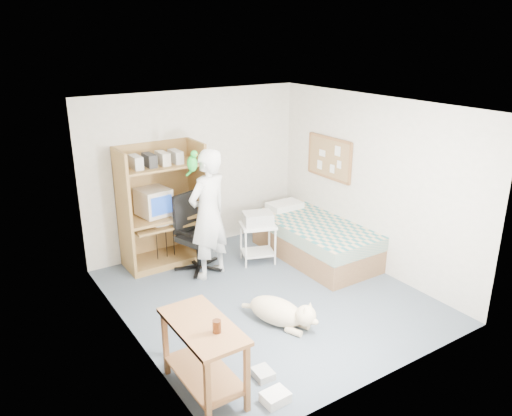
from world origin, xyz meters
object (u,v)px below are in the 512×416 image
at_px(computer_hutch, 162,210).
at_px(side_desk, 204,348).
at_px(person, 208,215).
at_px(bed, 314,239).
at_px(printer_cart, 258,237).
at_px(dog, 281,312).
at_px(office_chair, 195,243).

xyz_separation_m(computer_hutch, side_desk, (-0.85, -2.94, -0.33)).
xyz_separation_m(side_desk, person, (1.21, 2.15, 0.43)).
relative_size(bed, printer_cart, 3.30).
height_order(side_desk, dog, side_desk).
bearing_deg(printer_cart, person, -161.04).
bearing_deg(side_desk, printer_cart, 46.64).
bearing_deg(computer_hutch, printer_cart, -34.22).
distance_m(computer_hutch, side_desk, 3.08).
bearing_deg(office_chair, computer_hutch, 102.88).
relative_size(side_desk, person, 0.54).
distance_m(side_desk, office_chair, 2.71).
bearing_deg(computer_hutch, side_desk, -106.14).
bearing_deg(computer_hutch, person, -65.63).
bearing_deg(side_desk, person, 60.68).
xyz_separation_m(computer_hutch, dog, (0.45, -2.39, -0.65)).
relative_size(bed, dog, 2.00).
bearing_deg(bed, printer_cart, 158.59).
bearing_deg(bed, office_chair, 159.47).
relative_size(bed, person, 1.09).
xyz_separation_m(bed, person, (-1.64, 0.33, 0.64)).
distance_m(computer_hutch, office_chair, 0.70).
distance_m(bed, printer_cart, 0.90).
relative_size(dog, printer_cart, 1.65).
bearing_deg(person, dog, 75.07).
distance_m(computer_hutch, bed, 2.35).
relative_size(bed, office_chair, 1.82).
bearing_deg(office_chair, dog, -103.38).
relative_size(side_desk, printer_cart, 1.63).
xyz_separation_m(computer_hutch, person, (0.36, -0.79, 0.10)).
relative_size(office_chair, person, 0.60).
height_order(computer_hutch, office_chair, computer_hutch).
bearing_deg(person, computer_hutch, -83.70).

